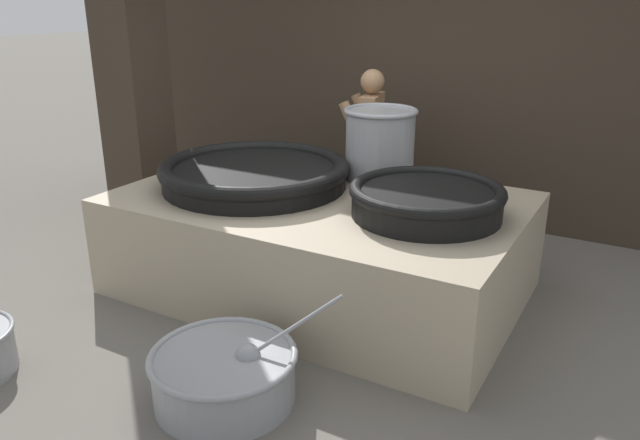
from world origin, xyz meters
name	(u,v)px	position (x,y,z in m)	size (l,w,h in m)	color
ground_plane	(320,287)	(0.00, 0.00, 0.00)	(60.00, 60.00, 0.00)	#666059
back_wall	(433,7)	(0.00, 2.27, 2.12)	(7.52, 0.24, 4.24)	#382D23
support_pillar	(126,8)	(-2.31, 0.42, 2.12)	(0.51, 0.51, 4.24)	#382D23
hearth_platform	(320,243)	(0.00, 0.00, 0.39)	(3.06, 1.96, 0.78)	tan
giant_wok_near	(255,173)	(-0.59, -0.04, 0.90)	(1.53, 1.53, 0.22)	black
giant_wok_far	(427,199)	(0.87, -0.02, 0.91)	(1.09, 1.09, 0.23)	black
stock_pot	(380,143)	(0.19, 0.67, 1.09)	(0.61, 0.61, 0.59)	gray
cook	(370,147)	(-0.21, 1.32, 0.87)	(0.45, 0.63, 1.60)	#9E7551
prep_bowl_vegetables	(224,373)	(0.25, -1.56, 0.18)	(1.03, 0.87, 0.68)	gray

